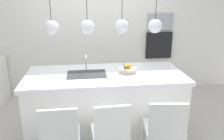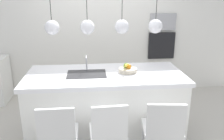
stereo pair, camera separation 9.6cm
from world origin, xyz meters
TOP-DOWN VIEW (x-y plane):
  - floor at (0.00, 0.00)m, footprint 6.60×6.60m
  - back_wall at (0.00, 1.65)m, footprint 6.00×0.10m
  - kitchen_island at (0.00, 0.00)m, footprint 2.29×1.03m
  - sink_basin at (-0.27, 0.00)m, footprint 0.56×0.40m
  - faucet at (-0.27, 0.21)m, footprint 0.02×0.17m
  - fruit_bowl at (0.33, 0.03)m, footprint 0.27×0.27m
  - microwave at (1.31, 1.58)m, footprint 0.54×0.08m
  - oven at (1.31, 1.58)m, footprint 0.56×0.08m
  - chair_near at (-0.60, -0.86)m, footprint 0.43×0.44m
  - chair_middle at (-0.02, -0.86)m, footprint 0.44×0.44m
  - chair_far at (0.63, -0.86)m, footprint 0.50×0.47m
  - pendant_light_left at (-0.71, 0.00)m, footprint 0.20×0.20m
  - pendant_light_center_left at (-0.24, 0.00)m, footprint 0.20×0.20m
  - pendant_light_center_right at (0.24, 0.00)m, footprint 0.20×0.20m
  - pendant_light_right at (0.71, 0.00)m, footprint 0.20×0.20m

SIDE VIEW (x-z plane):
  - floor at x=0.00m, z-range 0.00..0.00m
  - kitchen_island at x=0.00m, z-range 0.00..0.94m
  - chair_near at x=-0.60m, z-range 0.06..0.96m
  - chair_middle at x=-0.02m, z-range 0.06..0.96m
  - chair_far at x=0.63m, z-range 0.07..0.96m
  - sink_basin at x=-0.27m, z-range 0.93..0.94m
  - fruit_bowl at x=0.33m, z-range 0.91..1.06m
  - oven at x=1.31m, z-range 0.72..1.28m
  - faucet at x=-0.27m, z-range 0.97..1.19m
  - back_wall at x=0.00m, z-range 0.00..2.60m
  - microwave at x=1.31m, z-range 1.33..1.67m
  - pendant_light_left at x=-0.71m, z-range 1.22..2.01m
  - pendant_light_center_left at x=-0.24m, z-range 1.22..2.01m
  - pendant_light_center_right at x=0.24m, z-range 1.22..2.01m
  - pendant_light_right at x=0.71m, z-range 1.22..2.01m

